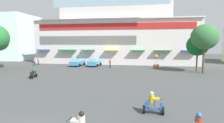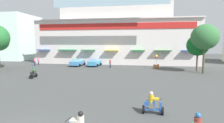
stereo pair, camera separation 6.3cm
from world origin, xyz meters
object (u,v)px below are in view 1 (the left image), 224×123
parked_car_0 (77,62)px  scooter_rider_3 (33,73)px  plaza_tree_1 (205,37)px  plaza_tree_3 (198,45)px  pedestrian_0 (34,61)px  balloon_vendor_cart (156,64)px  pedestrian_2 (38,61)px  scooter_rider_4 (153,105)px  pedestrian_1 (110,63)px  parked_car_1 (94,62)px

parked_car_0 → scooter_rider_3: bearing=-95.4°
parked_car_0 → scooter_rider_3: scooter_rider_3 is taller
plaza_tree_1 → plaza_tree_3: (-0.39, 1.83, -1.24)m
pedestrian_0 → balloon_vendor_cart: 24.08m
parked_car_0 → pedestrian_2: (-8.57, -0.11, 0.18)m
pedestrian_0 → plaza_tree_3: bearing=-4.8°
pedestrian_0 → balloon_vendor_cart: size_ratio=0.65×
plaza_tree_1 → scooter_rider_4: (-8.51, -17.33, -4.85)m
pedestrian_1 → balloon_vendor_cart: bearing=2.1°
plaza_tree_3 → pedestrian_1: bearing=171.9°
plaza_tree_3 → pedestrian_2: (-30.23, 3.79, -3.31)m
plaza_tree_3 → parked_car_1: (-18.14, 3.98, -3.45)m
plaza_tree_1 → pedestrian_2: size_ratio=4.54×
scooter_rider_3 → plaza_tree_1: bearing=17.7°
pedestrian_2 → pedestrian_0: bearing=-93.6°
plaza_tree_3 → pedestrian_0: size_ratio=3.62×
plaza_tree_3 → pedestrian_2: 30.65m
pedestrian_0 → pedestrian_1: 15.70m
scooter_rider_3 → scooter_rider_4: bearing=-33.7°
plaza_tree_3 → scooter_rider_3: 24.98m
balloon_vendor_cart → plaza_tree_1: bearing=-32.4°
pedestrian_1 → pedestrian_2: pedestrian_1 is taller
plaza_tree_1 → pedestrian_2: (-30.63, 5.63, -4.55)m
scooter_rider_4 → pedestrian_0: pedestrian_0 is taller
pedestrian_1 → plaza_tree_1: bearing=-14.6°
parked_car_0 → pedestrian_1: (7.04, -1.83, 0.20)m
balloon_vendor_cart → scooter_rider_3: bearing=-145.0°
parked_car_1 → scooter_rider_4: bearing=-66.6°
parked_car_0 → pedestrian_0: size_ratio=2.62×
plaza_tree_1 → parked_car_1: bearing=162.6°
scooter_rider_4 → pedestrian_0: (-22.19, 21.72, 0.31)m
pedestrian_2 → scooter_rider_4: bearing=-46.1°
pedestrian_0 → pedestrian_1: (15.69, -0.49, 0.03)m
parked_car_1 → pedestrian_2: pedestrian_2 is taller
parked_car_1 → pedestrian_0: bearing=-173.3°
pedestrian_1 → balloon_vendor_cart: size_ratio=0.66×
parked_car_1 → pedestrian_1: bearing=-28.6°
plaza_tree_1 → parked_car_0: bearing=165.4°
scooter_rider_3 → balloon_vendor_cart: (16.69, 11.66, 0.25)m
parked_car_1 → parked_car_0: bearing=-178.6°
plaza_tree_3 → balloon_vendor_cart: (-6.23, 2.37, -3.34)m
scooter_rider_3 → pedestrian_2: 14.99m
plaza_tree_1 → scooter_rider_4: size_ratio=4.98×
scooter_rider_4 → balloon_vendor_cart: 21.62m
plaza_tree_1 → scooter_rider_4: 19.91m
plaza_tree_1 → pedestrian_1: plaza_tree_1 is taller
parked_car_0 → scooter_rider_4: 26.74m
pedestrian_0 → balloon_vendor_cart: (24.08, -0.18, -0.03)m
plaza_tree_1 → plaza_tree_3: bearing=102.0°
balloon_vendor_cart → plaza_tree_3: bearing=-20.9°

